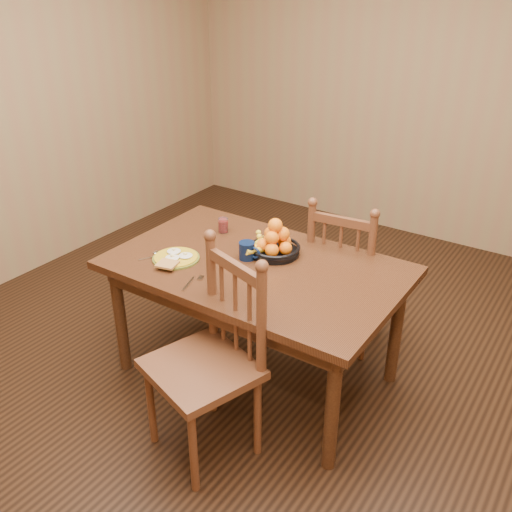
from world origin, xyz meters
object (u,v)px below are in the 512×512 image
Objects in this scene: chair_near at (209,361)px; breakfast_plate at (176,258)px; fruit_bowl at (274,244)px; chair_far at (346,276)px; coffee_mug at (248,251)px; dining_table at (256,278)px.

chair_near reaches higher than breakfast_plate.
fruit_bowl is (0.42, 0.37, 0.05)m from breakfast_plate.
chair_far is 1.20m from chair_near.
breakfast_plate is 0.92× the size of fruit_bowl.
chair_near reaches higher than coffee_mug.
chair_near reaches higher than dining_table.
chair_near is 3.58× the size of breakfast_plate.
chair_near is at bearing -81.49° from fruit_bowl.
dining_table is at bearing 27.35° from breakfast_plate.
chair_near is 8.01× the size of coffee_mug.
chair_near is at bearing 76.55° from chair_far.
fruit_bowl reaches higher than breakfast_plate.
dining_table is 5.37× the size of breakfast_plate.
dining_table is at bearing -19.89° from coffee_mug.
chair_far reaches higher than coffee_mug.
chair_far is 1.09m from breakfast_plate.
chair_far is at bearing 58.61° from coffee_mug.
fruit_bowl reaches higher than dining_table.
coffee_mug reaches higher than breakfast_plate.
coffee_mug is at bearing 35.72° from breakfast_plate.
chair_far is 0.61m from fruit_bowl.
breakfast_plate is 0.56m from fruit_bowl.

